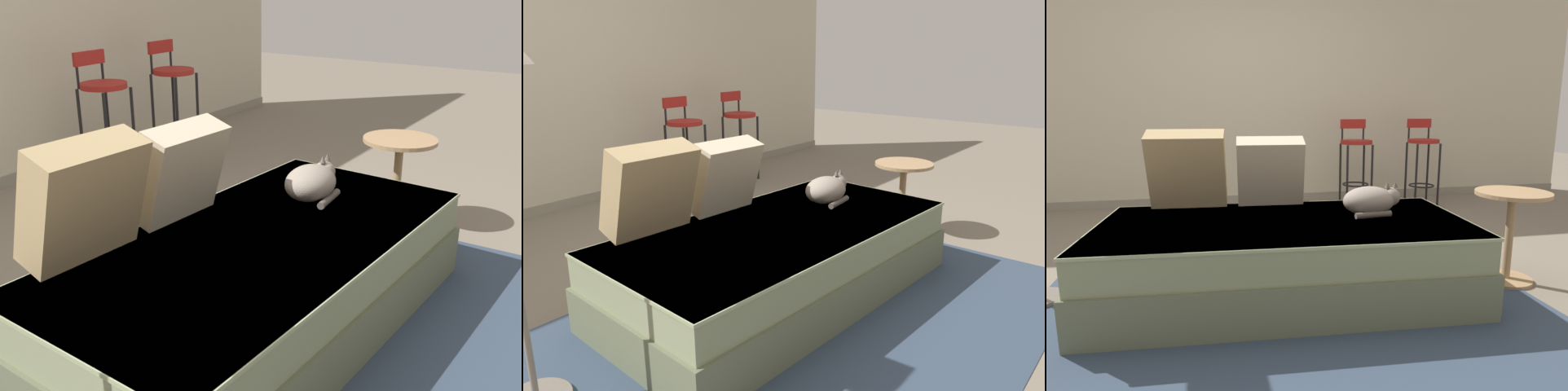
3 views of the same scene
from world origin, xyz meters
TOP-DOWN VIEW (x-y plane):
  - ground_plane at (0.00, 0.00)m, footprint 16.00×16.00m
  - area_rug at (0.00, -0.70)m, footprint 2.79×2.14m
  - couch at (0.00, -0.40)m, footprint 2.15×1.16m
  - throw_pillow_corner at (-0.55, 0.05)m, footprint 0.49×0.33m
  - throw_pillow_middle at (-0.03, 0.02)m, footprint 0.44×0.30m
  - cat at (0.53, -0.36)m, footprint 0.36×0.27m
  - bar_stool_near_window at (1.09, 1.70)m, footprint 0.34×0.34m
  - bar_stool_by_doorway at (1.87, 1.70)m, footprint 0.34×0.34m
  - side_table at (1.39, -0.48)m, footprint 0.44×0.44m

SIDE VIEW (x-z plane):
  - ground_plane at x=0.00m, z-range 0.00..0.00m
  - area_rug at x=0.00m, z-range 0.00..0.01m
  - couch at x=0.00m, z-range 0.00..0.45m
  - side_table at x=1.39m, z-range 0.09..0.66m
  - cat at x=0.53m, z-range 0.43..0.63m
  - bar_stool_by_doorway at x=1.87m, z-range 0.11..1.07m
  - bar_stool_near_window at x=1.09m, z-range 0.11..1.07m
  - throw_pillow_middle at x=-0.03m, z-range 0.44..0.89m
  - throw_pillow_corner at x=-0.55m, z-range 0.44..0.94m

